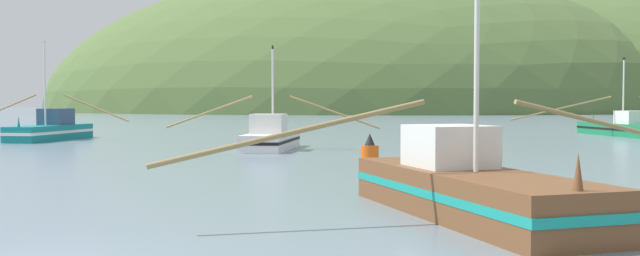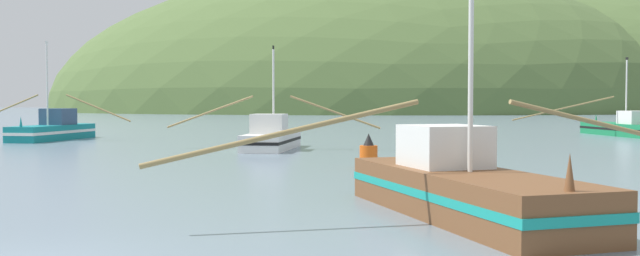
{
  "view_description": "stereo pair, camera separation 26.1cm",
  "coord_description": "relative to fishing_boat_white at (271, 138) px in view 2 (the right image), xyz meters",
  "views": [
    {
      "loc": [
        6.45,
        -9.72,
        2.73
      ],
      "look_at": [
        1.02,
        24.55,
        1.4
      ],
      "focal_mm": 38.45,
      "sensor_mm": 36.0,
      "label": 1
    },
    {
      "loc": [
        6.71,
        -9.68,
        2.73
      ],
      "look_at": [
        1.02,
        24.55,
        1.4
      ],
      "focal_mm": 38.45,
      "sensor_mm": 36.0,
      "label": 2
    }
  ],
  "objects": [
    {
      "name": "channel_buoy",
      "position": [
        6.55,
        -10.19,
        -0.1
      ],
      "size": [
        0.74,
        0.74,
        1.44
      ],
      "color": "#E55914",
      "rests_on": "ground"
    },
    {
      "name": "hill_far_right",
      "position": [
        35.34,
        204.38,
        -0.68
      ],
      "size": [
        197.89,
        158.31,
        82.55
      ],
      "primitive_type": "ellipsoid",
      "color": "#516B38",
      "rests_on": "ground"
    },
    {
      "name": "fishing_boat_white",
      "position": [
        0.0,
        0.0,
        0.0
      ],
      "size": [
        12.5,
        7.08,
        5.99
      ],
      "rotation": [
        0.0,
        0.0,
        1.6
      ],
      "color": "white",
      "rests_on": "ground"
    },
    {
      "name": "fishing_boat_green",
      "position": [
        24.44,
        19.29,
        -0.03
      ],
      "size": [
        18.37,
        11.53,
        6.28
      ],
      "rotation": [
        0.0,
        0.0,
        1.83
      ],
      "color": "#197A47",
      "rests_on": "ground"
    },
    {
      "name": "hill_far_center",
      "position": [
        -13.97,
        175.37,
        -0.68
      ],
      "size": [
        191.61,
        153.29,
        83.08
      ],
      "primitive_type": "ellipsoid",
      "color": "#516B38",
      "rests_on": "ground"
    },
    {
      "name": "fishing_boat_teal",
      "position": [
        -17.67,
        6.98,
        0.06
      ],
      "size": [
        11.93,
        8.25,
        6.99
      ],
      "rotation": [
        0.0,
        0.0,
        4.7
      ],
      "color": "#147F84",
      "rests_on": "ground"
    },
    {
      "name": "fishing_boat_brown",
      "position": [
        9.85,
        -21.57,
        0.02
      ],
      "size": [
        13.4,
        8.73,
        5.32
      ],
      "rotation": [
        0.0,
        0.0,
        5.17
      ],
      "color": "brown",
      "rests_on": "ground"
    }
  ]
}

